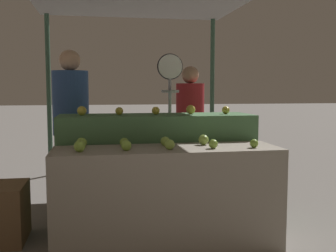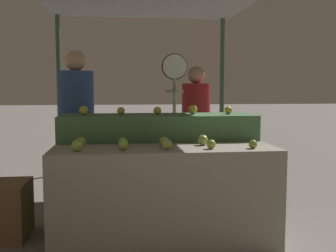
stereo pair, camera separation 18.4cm
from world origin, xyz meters
name	(u,v)px [view 1 (the left image)]	position (x,y,z in m)	size (l,w,h in m)	color
ground_plane	(167,247)	(0.00, 0.00, 0.00)	(60.00, 60.00, 0.00)	slate
display_counter_front	(167,198)	(0.00, 0.00, 0.42)	(1.85, 0.55, 0.84)	gray
display_counter_back	(157,170)	(0.00, 0.60, 0.54)	(1.85, 0.55, 1.07)	#4C7A4C
apple_front_0	(80,146)	(-0.70, -0.10, 0.89)	(0.09, 0.09, 0.09)	#84AD3D
apple_front_1	(126,146)	(-0.34, -0.10, 0.88)	(0.08, 0.08, 0.08)	#84AD3D
apple_front_2	(170,145)	(0.00, -0.10, 0.88)	(0.08, 0.08, 0.08)	#8EB247
apple_front_3	(213,144)	(0.36, -0.10, 0.88)	(0.07, 0.07, 0.07)	#84AD3D
apple_front_4	(254,143)	(0.70, -0.12, 0.88)	(0.07, 0.07, 0.07)	#7AA338
apple_front_5	(82,143)	(-0.69, 0.12, 0.88)	(0.08, 0.08, 0.08)	#84AD3D
apple_front_6	(124,142)	(-0.34, 0.11, 0.88)	(0.08, 0.08, 0.08)	#84AD3D
apple_front_7	(165,141)	(0.00, 0.11, 0.88)	(0.08, 0.08, 0.08)	#8EB247
apple_front_8	(204,140)	(0.34, 0.11, 0.89)	(0.09, 0.09, 0.09)	#8EB247
apple_back_0	(82,111)	(-0.70, 0.60, 1.12)	(0.09, 0.09, 0.09)	gold
apple_back_1	(119,111)	(-0.35, 0.61, 1.11)	(0.07, 0.07, 0.07)	gold
apple_back_2	(156,111)	(-0.01, 0.60, 1.11)	(0.08, 0.08, 0.08)	yellow
apple_back_3	(191,110)	(0.34, 0.61, 1.12)	(0.09, 0.09, 0.09)	gold
apple_back_4	(226,110)	(0.69, 0.59, 1.11)	(0.08, 0.08, 0.08)	gold
produce_scale	(170,95)	(0.25, 1.23, 1.25)	(0.29, 0.20, 1.71)	#99999E
person_vendor_at_scale	(190,122)	(0.56, 1.58, 0.92)	(0.44, 0.44, 1.60)	#2D2D38
person_customer_left	(71,118)	(-0.85, 1.35, 1.00)	(0.54, 0.54, 1.75)	#2D2D38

